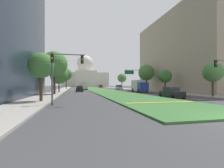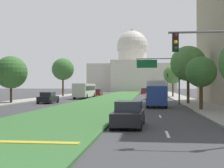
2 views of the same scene
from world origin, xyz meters
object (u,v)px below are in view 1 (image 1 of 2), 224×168
(street_tree_left_mid, at_px, (54,64))
(sedan_midblock, at_px, (80,89))
(street_tree_left_far, at_px, (59,75))
(street_tree_right_distant, at_px, (122,78))
(sedan_lead_stopped, at_px, (171,93))
(sedan_distant, at_px, (119,88))
(sedan_far_horizon, at_px, (83,87))
(street_tree_right_near, at_px, (213,72))
(capitol_building, at_px, (85,76))
(street_tree_right_far, at_px, (146,73))
(city_bus, at_px, (83,85))
(street_tree_right_mid, at_px, (165,76))
(street_tree_left_distant, at_px, (66,74))
(sedan_very_far, at_px, (101,86))
(traffic_light_far_right, at_px, (122,81))
(traffic_light_near_left, at_px, (61,67))
(overhead_guide_sign, at_px, (136,76))
(street_tree_left_near, at_px, (41,66))
(box_truck_delivery, at_px, (139,86))

(street_tree_left_mid, distance_m, sedan_midblock, 14.22)
(sedan_midblock, bearing_deg, street_tree_left_far, -175.23)
(street_tree_right_distant, height_order, sedan_lead_stopped, street_tree_right_distant)
(sedan_distant, height_order, sedan_far_horizon, sedan_distant)
(street_tree_right_near, bearing_deg, capitol_building, 95.82)
(street_tree_right_far, bearing_deg, city_bus, 135.82)
(street_tree_right_mid, distance_m, street_tree_left_distant, 44.32)
(street_tree_right_mid, bearing_deg, sedan_very_far, 96.16)
(traffic_light_far_right, height_order, street_tree_left_far, street_tree_left_far)
(traffic_light_near_left, relative_size, street_tree_right_far, 0.64)
(traffic_light_near_left, distance_m, overhead_guide_sign, 34.64)
(sedan_midblock, bearing_deg, street_tree_left_near, -100.97)
(overhead_guide_sign, relative_size, street_tree_right_distant, 0.91)
(street_tree_left_mid, distance_m, sedan_far_horizon, 44.29)
(capitol_building, bearing_deg, city_bus, -93.92)
(street_tree_right_near, height_order, sedan_midblock, street_tree_right_near)
(street_tree_left_near, xyz_separation_m, sedan_far_horizon, (7.31, 57.49, -3.43))
(street_tree_left_distant, bearing_deg, street_tree_left_near, -90.23)
(sedan_lead_stopped, distance_m, sedan_far_horizon, 56.33)
(street_tree_right_far, bearing_deg, street_tree_right_near, -89.46)
(overhead_guide_sign, xyz_separation_m, street_tree_right_distant, (3.61, 27.37, 0.36))
(box_truck_delivery, bearing_deg, street_tree_left_distant, 122.85)
(street_tree_left_near, height_order, box_truck_delivery, street_tree_left_near)
(street_tree_right_near, distance_m, sedan_lead_stopped, 7.74)
(street_tree_left_far, relative_size, sedan_lead_stopped, 1.50)
(traffic_light_far_right, xyz_separation_m, overhead_guide_sign, (-2.05, -21.80, 1.35))
(street_tree_left_near, relative_size, sedan_lead_stopped, 1.25)
(street_tree_right_mid, bearing_deg, capitol_building, 96.38)
(sedan_midblock, height_order, box_truck_delivery, box_truck_delivery)
(capitol_building, xyz_separation_m, street_tree_right_mid, (12.35, -110.37, -5.63))
(street_tree_left_far, bearing_deg, sedan_midblock, 4.77)
(street_tree_right_near, relative_size, street_tree_left_far, 0.81)
(street_tree_right_mid, xyz_separation_m, sedan_midblock, (-19.85, 10.93, -3.22))
(street_tree_left_mid, xyz_separation_m, street_tree_left_far, (-0.17, 11.64, -1.58))
(street_tree_left_far, bearing_deg, sedan_far_horizon, 76.44)
(street_tree_right_near, bearing_deg, traffic_light_near_left, -167.55)
(overhead_guide_sign, xyz_separation_m, street_tree_right_far, (3.50, 0.49, 0.95))
(street_tree_right_near, height_order, sedan_very_far, street_tree_right_near)
(traffic_light_far_right, height_order, sedan_midblock, traffic_light_far_right)
(traffic_light_far_right, height_order, street_tree_right_distant, street_tree_right_distant)
(sedan_very_far, bearing_deg, street_tree_right_mid, -83.84)
(street_tree_right_far, distance_m, sedan_very_far, 49.19)
(street_tree_left_distant, distance_m, sedan_distant, 23.97)
(street_tree_right_mid, distance_m, sedan_very_far, 59.69)
(overhead_guide_sign, height_order, street_tree_right_far, street_tree_right_far)
(street_tree_right_near, height_order, street_tree_right_mid, street_tree_right_mid)
(street_tree_left_near, height_order, sedan_lead_stopped, street_tree_left_near)
(overhead_guide_sign, xyz_separation_m, street_tree_right_near, (3.73, -23.91, -0.68))
(overhead_guide_sign, xyz_separation_m, sedan_distant, (-1.37, 14.32, -3.81))
(street_tree_left_mid, relative_size, sedan_midblock, 1.97)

